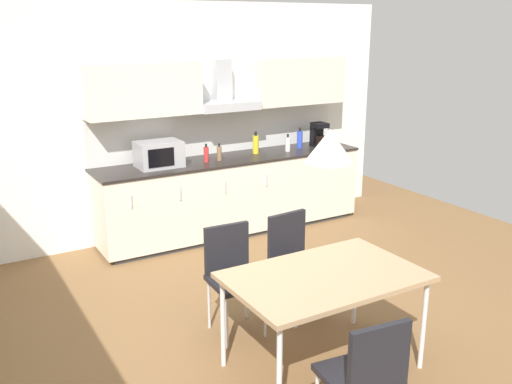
{
  "coord_description": "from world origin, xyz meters",
  "views": [
    {
      "loc": [
        -2.05,
        -3.54,
        2.4
      ],
      "look_at": [
        0.37,
        0.57,
        1.0
      ],
      "focal_mm": 40.0,
      "sensor_mm": 36.0,
      "label": 1
    }
  ],
  "objects": [
    {
      "name": "chair_near_left",
      "position": [
        -0.1,
        -1.46,
        0.53
      ],
      "size": [
        0.44,
        0.44,
        0.87
      ],
      "color": "black",
      "rests_on": "ground_plane"
    },
    {
      "name": "pendant_lamp",
      "position": [
        0.21,
        -0.64,
        1.64
      ],
      "size": [
        0.32,
        0.32,
        0.22
      ],
      "primitive_type": "cone",
      "color": "silver"
    },
    {
      "name": "bottle_blue",
      "position": [
        1.99,
        2.26,
        1.02
      ],
      "size": [
        0.07,
        0.07,
        0.26
      ],
      "color": "blue",
      "rests_on": "kitchen_counter"
    },
    {
      "name": "microwave",
      "position": [
        0.11,
        2.21,
        1.05
      ],
      "size": [
        0.48,
        0.35,
        0.28
      ],
      "color": "#ADADB2",
      "rests_on": "kitchen_counter"
    },
    {
      "name": "dining_table",
      "position": [
        0.21,
        -0.64,
        0.68
      ],
      "size": [
        1.34,
        0.87,
        0.73
      ],
      "color": "tan",
      "rests_on": "ground_plane"
    },
    {
      "name": "upper_wall_cabinets",
      "position": [
        1.01,
        2.37,
        1.72
      ],
      "size": [
        3.23,
        0.4,
        0.57
      ],
      "color": "silver"
    },
    {
      "name": "ground_plane",
      "position": [
        0.0,
        0.0,
        -0.01
      ],
      "size": [
        8.27,
        7.6,
        0.02
      ],
      "primitive_type": "cube",
      "color": "brown"
    },
    {
      "name": "chair_far_right",
      "position": [
        0.5,
        0.17,
        0.53
      ],
      "size": [
        0.43,
        0.43,
        0.87
      ],
      "color": "black",
      "rests_on": "ground_plane"
    },
    {
      "name": "backsplash_tile",
      "position": [
        1.01,
        2.52,
        1.15
      ],
      "size": [
        3.23,
        0.02,
        0.49
      ],
      "primitive_type": "cube",
      "color": "silver",
      "rests_on": "kitchen_counter"
    },
    {
      "name": "bottle_red",
      "position": [
        0.65,
        2.16,
        1.0
      ],
      "size": [
        0.06,
        0.06,
        0.21
      ],
      "color": "red",
      "rests_on": "kitchen_counter"
    },
    {
      "name": "chair_far_left",
      "position": [
        -0.09,
        0.17,
        0.53
      ],
      "size": [
        0.42,
        0.42,
        0.87
      ],
      "color": "black",
      "rests_on": "ground_plane"
    },
    {
      "name": "kitchen_counter",
      "position": [
        1.01,
        2.21,
        0.46
      ],
      "size": [
        3.25,
        0.67,
        0.91
      ],
      "color": "#333333",
      "rests_on": "ground_plane"
    },
    {
      "name": "bottle_brown",
      "position": [
        0.81,
        2.15,
        0.99
      ],
      "size": [
        0.06,
        0.06,
        0.2
      ],
      "color": "brown",
      "rests_on": "kitchen_counter"
    },
    {
      "name": "wall_back",
      "position": [
        0.0,
        2.58,
        1.33
      ],
      "size": [
        6.61,
        0.1,
        2.66
      ],
      "primitive_type": "cube",
      "color": "white",
      "rests_on": "ground_plane"
    },
    {
      "name": "bottle_yellow",
      "position": [
        1.35,
        2.26,
        1.02
      ],
      "size": [
        0.07,
        0.07,
        0.26
      ],
      "color": "yellow",
      "rests_on": "kitchen_counter"
    },
    {
      "name": "coffee_maker",
      "position": [
        2.27,
        2.24,
        1.06
      ],
      "size": [
        0.18,
        0.19,
        0.3
      ],
      "color": "black",
      "rests_on": "kitchen_counter"
    },
    {
      "name": "bottle_white",
      "position": [
        1.75,
        2.16,
        1.0
      ],
      "size": [
        0.06,
        0.06,
        0.21
      ],
      "color": "white",
      "rests_on": "kitchen_counter"
    }
  ]
}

